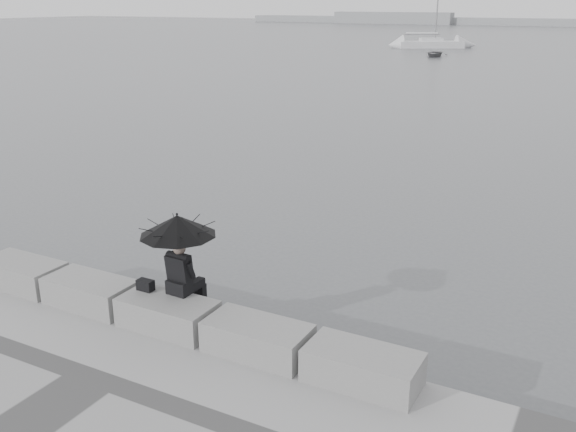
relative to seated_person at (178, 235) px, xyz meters
The scene contains 11 objects.
ground 2.03m from the seated_person, 105.23° to the left, with size 360.00×360.00×0.00m, color #4E5154.
stone_block_far_left 3.68m from the seated_person, behind, with size 1.60×0.80×0.50m, color gray.
stone_block_left 2.18m from the seated_person, 169.21° to the right, with size 1.60×0.80×0.50m, color gray.
stone_block_centre 1.32m from the seated_person, 95.64° to the right, with size 1.60×0.80×0.50m, color gray.
stone_block_right 2.12m from the seated_person, 11.20° to the right, with size 1.60×0.80×0.50m, color gray.
stone_block_far_right 3.62m from the seated_person, ahead, with size 1.60×0.80×0.50m, color gray.
seated_person is the anchor object (origin of this frame).
bag 1.12m from the seated_person, 161.17° to the right, with size 0.28×0.16×0.18m, color black.
distant_landmass 154.85m from the seated_person, 93.03° to the left, with size 180.00×8.00×2.80m.
sailboat_left 74.69m from the seated_person, 103.14° to the left, with size 7.97×5.89×12.90m.
dinghy 61.65m from the seated_person, 102.11° to the left, with size 3.41×1.44×0.58m, color slate.
Camera 1 is at (6.16, -7.79, 5.60)m, focal length 40.00 mm.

